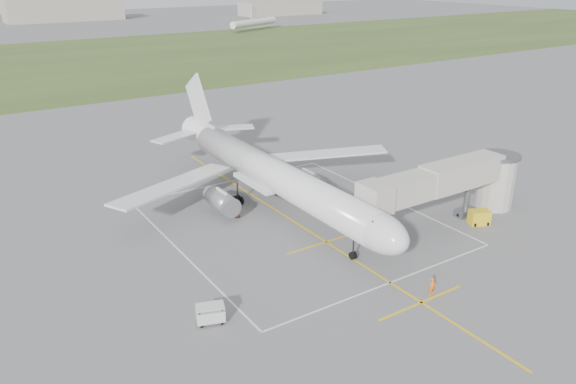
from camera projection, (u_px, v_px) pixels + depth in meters
ground at (277, 211)px, 68.07m from camera, size 700.00×700.00×0.00m
grass_strip at (47, 65)px, 168.94m from camera, size 700.00×120.00×0.02m
apron_markings at (304, 228)px, 63.55m from camera, size 28.20×60.00×0.01m
airliner at (273, 175)px, 67.01m from camera, size 38.93×46.75×13.52m
jet_bridge at (456, 182)px, 63.81m from camera, size 23.40×5.00×7.20m
gpu_unit at (479, 217)px, 64.23m from camera, size 2.63×2.26×1.67m
baggage_cart at (210, 314)px, 46.38m from camera, size 2.66×2.08×1.62m
ramp_worker_nose at (432, 287)px, 50.32m from camera, size 0.65×0.45×1.69m
ramp_worker_wing at (237, 210)px, 65.97m from camera, size 1.15×1.08×1.87m
distant_aircraft at (62, 35)px, 211.11m from camera, size 201.37×28.28×8.85m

